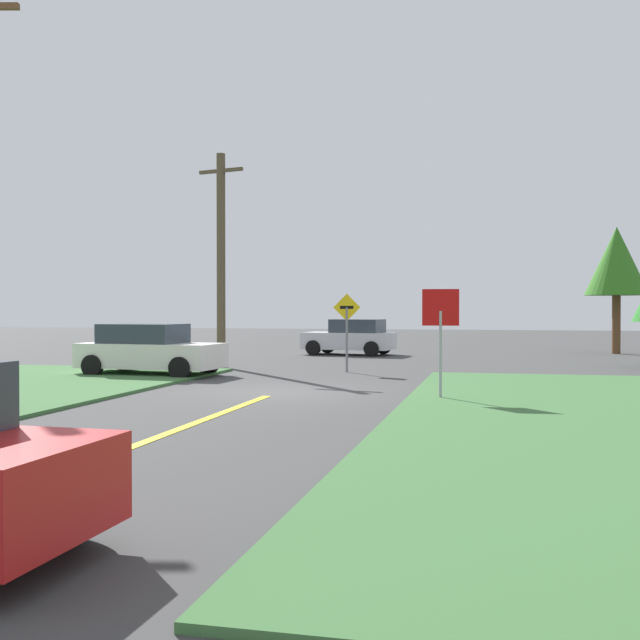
# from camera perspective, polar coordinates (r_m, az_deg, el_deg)

# --- Properties ---
(ground_plane) EXTENTS (120.00, 120.00, 0.00)m
(ground_plane) POSITION_cam_1_polar(r_m,az_deg,el_deg) (19.42, -3.08, -5.34)
(ground_plane) COLOR #3E3E3E
(lane_stripe_center) EXTENTS (0.20, 14.00, 0.01)m
(lane_stripe_center) POSITION_cam_1_polar(r_m,az_deg,el_deg) (12.02, -13.89, -9.16)
(lane_stripe_center) COLOR yellow
(lane_stripe_center) RESTS_ON ground
(stop_sign) EXTENTS (0.83, 0.09, 2.54)m
(stop_sign) POSITION_cam_1_polar(r_m,az_deg,el_deg) (17.65, 8.93, -0.10)
(stop_sign) COLOR #9EA0A8
(stop_sign) RESTS_ON ground
(parked_car_near_building) EXTENTS (4.56, 2.38, 1.62)m
(parked_car_near_building) POSITION_cam_1_polar(r_m,az_deg,el_deg) (24.59, -12.55, -2.18)
(parked_car_near_building) COLOR white
(parked_car_near_building) RESTS_ON ground
(car_approaching_junction) EXTENTS (4.25, 2.54, 1.62)m
(car_approaching_junction) POSITION_cam_1_polar(r_m,az_deg,el_deg) (35.01, 2.32, -1.28)
(car_approaching_junction) COLOR silver
(car_approaching_junction) RESTS_ON ground
(utility_pole_mid) EXTENTS (1.78, 0.53, 7.62)m
(utility_pole_mid) POSITION_cam_1_polar(r_m,az_deg,el_deg) (27.73, -7.35, 4.61)
(utility_pole_mid) COLOR brown
(utility_pole_mid) RESTS_ON ground
(direction_sign) EXTENTS (0.91, 0.08, 2.59)m
(direction_sign) POSITION_cam_1_polar(r_m,az_deg,el_deg) (25.34, 2.00, -0.25)
(direction_sign) COLOR slate
(direction_sign) RESTS_ON ground
(oak_tree_left) EXTENTS (2.90, 2.90, 5.92)m
(oak_tree_left) POSITION_cam_1_polar(r_m,az_deg,el_deg) (38.42, 21.12, 4.04)
(oak_tree_left) COLOR brown
(oak_tree_left) RESTS_ON ground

